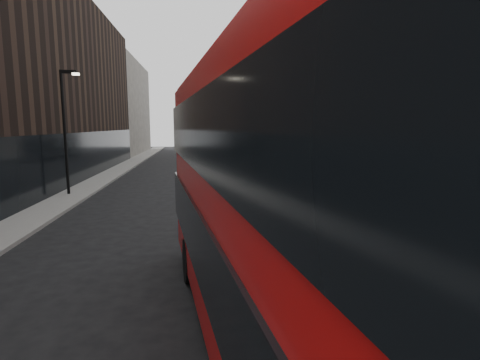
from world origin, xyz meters
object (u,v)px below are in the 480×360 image
object	(u,v)px
car_a	(245,184)
grey_bus	(210,143)
street_lamp	(66,124)
car_c	(259,170)
car_b	(252,167)
red_bus	(298,204)

from	to	relation	value
car_a	grey_bus	bearing A→B (deg)	89.64
street_lamp	car_c	xyz separation A→B (m)	(12.14, 6.00, -3.51)
grey_bus	car_a	distance (m)	27.96
car_b	car_c	xyz separation A→B (m)	(0.30, -2.00, -0.02)
street_lamp	car_c	size ratio (longest dim) A/B	1.52
red_bus	car_a	world-z (taller)	red_bus
car_b	car_c	size ratio (longest dim) A/B	0.91
car_c	grey_bus	bearing A→B (deg)	100.41
car_b	street_lamp	bearing A→B (deg)	-144.48
car_c	car_a	bearing A→B (deg)	-103.84
street_lamp	car_a	xyz separation A→B (m)	(10.09, -1.32, -3.40)
grey_bus	car_a	world-z (taller)	grey_bus
red_bus	car_a	size ratio (longest dim) A/B	2.84
car_b	car_c	world-z (taller)	car_b
car_b	car_c	distance (m)	2.02
car_a	car_b	size ratio (longest dim) A/B	1.10
street_lamp	red_bus	world-z (taller)	street_lamp
car_a	car_b	world-z (taller)	car_a
car_b	red_bus	bearing A→B (deg)	-95.02
red_bus	grey_bus	world-z (taller)	red_bus
car_a	car_c	world-z (taller)	car_a
street_lamp	car_c	distance (m)	13.99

